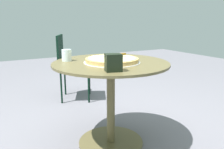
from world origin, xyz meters
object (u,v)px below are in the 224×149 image
at_px(patio_table, 111,88).
at_px(pizza_on_tray, 112,60).
at_px(pizza_server, 115,55).
at_px(drinking_cup, 67,55).
at_px(patio_chair_near, 70,62).
at_px(napkin_dispenser, 113,63).

distance_m(patio_table, pizza_on_tray, 0.24).
relative_size(pizza_server, drinking_cup, 2.19).
height_order(pizza_server, drinking_cup, drinking_cup).
xyz_separation_m(patio_table, drinking_cup, (-0.22, -0.30, 0.27)).
bearing_deg(patio_chair_near, napkin_dispenser, -7.53).
height_order(pizza_on_tray, pizza_server, pizza_server).
distance_m(pizza_on_tray, patio_chair_near, 1.34).
bearing_deg(drinking_cup, pizza_on_tray, 51.85).
height_order(patio_table, patio_chair_near, patio_chair_near).
distance_m(patio_table, pizza_server, 0.28).
relative_size(pizza_on_tray, napkin_dispenser, 3.89).
xyz_separation_m(patio_table, patio_chair_near, (-1.29, 0.06, 0.01)).
bearing_deg(drinking_cup, patio_chair_near, 161.26).
relative_size(pizza_on_tray, patio_chair_near, 0.52).
bearing_deg(pizza_server, drinking_cup, -126.57).
relative_size(drinking_cup, napkin_dispenser, 0.83).
bearing_deg(pizza_on_tray, patio_chair_near, 177.24).
xyz_separation_m(pizza_server, drinking_cup, (-0.24, -0.33, -0.01)).
bearing_deg(pizza_server, patio_table, -134.36).
relative_size(patio_table, drinking_cup, 9.79).
bearing_deg(patio_chair_near, pizza_on_tray, -2.76).
height_order(patio_table, drinking_cup, drinking_cup).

